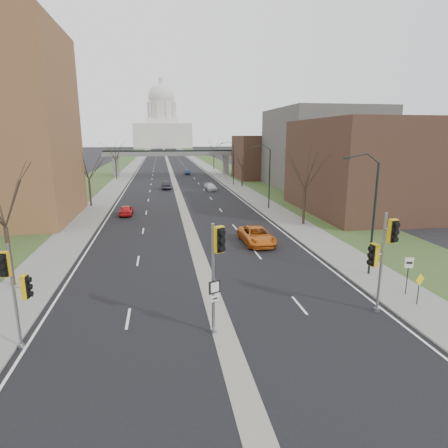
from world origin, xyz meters
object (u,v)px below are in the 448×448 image
object	(u,v)px
signal_pole_median	(217,260)
speed_limit_sign	(408,269)
car_right_near	(257,235)
signal_pole_right	(383,250)
car_right_far	(188,172)
car_left_near	(126,210)
warning_sign	(419,284)
signal_pole_left	(15,283)
car_right_mid	(210,187)
car_left_far	(166,185)

from	to	relation	value
signal_pole_median	speed_limit_sign	xyz separation A→B (m)	(12.51, 2.77, -2.24)
speed_limit_sign	car_right_near	size ratio (longest dim) A/B	0.43
signal_pole_right	speed_limit_sign	bearing A→B (deg)	22.06
car_right_far	car_left_near	bearing A→B (deg)	-100.62
warning_sign	car_right_far	distance (m)	81.34
warning_sign	signal_pole_left	bearing A→B (deg)	164.36
car_right_mid	car_right_far	distance (m)	30.59
warning_sign	car_left_near	bearing A→B (deg)	104.03
signal_pole_left	signal_pole_median	world-z (taller)	signal_pole_median
signal_pole_right	signal_pole_median	bearing A→B (deg)	175.82
car_left_near	car_right_mid	xyz separation A→B (m)	(13.56, 20.46, -0.04)
car_left_near	car_left_far	size ratio (longest dim) A/B	0.88
car_left_far	car_right_mid	distance (m)	8.79
signal_pole_left	car_left_near	distance (m)	31.35
car_left_near	car_left_far	distance (m)	24.42
signal_pole_left	signal_pole_median	size ratio (longest dim) A/B	0.90
signal_pole_left	car_right_near	size ratio (longest dim) A/B	0.92
car_right_near	signal_pole_left	bearing A→B (deg)	-136.26
speed_limit_sign	car_left_far	distance (m)	54.25
car_right_near	car_right_mid	distance (m)	35.87
signal_pole_left	speed_limit_sign	size ratio (longest dim) A/B	2.13
signal_pole_right	car_right_near	bearing A→B (deg)	92.61
warning_sign	car_left_far	bearing A→B (deg)	85.70
signal_pole_right	speed_limit_sign	size ratio (longest dim) A/B	2.39
signal_pole_median	car_right_near	distance (m)	17.38
warning_sign	car_left_far	size ratio (longest dim) A/B	0.44
warning_sign	car_right_near	world-z (taller)	warning_sign
car_left_far	car_right_near	xyz separation A→B (m)	(7.78, -39.21, 0.05)
signal_pole_median	signal_pole_left	bearing A→B (deg)	154.62
speed_limit_sign	warning_sign	world-z (taller)	speed_limit_sign
signal_pole_right	car_right_mid	world-z (taller)	signal_pole_right
signal_pole_median	speed_limit_sign	distance (m)	13.01
signal_pole_right	warning_sign	world-z (taller)	signal_pole_right
signal_pole_right	car_right_far	bearing A→B (deg)	84.12
signal_pole_median	car_left_far	xyz separation A→B (m)	(-1.62, 55.14, -3.30)
signal_pole_left	car_left_near	size ratio (longest dim) A/B	1.32
signal_pole_median	car_right_far	size ratio (longest dim) A/B	1.49
car_left_far	car_right_mid	size ratio (longest dim) A/B	1.02
speed_limit_sign	car_right_mid	world-z (taller)	speed_limit_sign
car_left_near	car_right_far	distance (m)	52.27
signal_pole_left	car_right_near	xyz separation A→B (m)	(15.40, 15.75, -2.63)
car_left_far	car_right_far	bearing A→B (deg)	-104.64
signal_pole_median	car_left_far	distance (m)	55.26
signal_pole_right	car_left_near	bearing A→B (deg)	108.97
signal_pole_right	car_right_near	size ratio (longest dim) A/B	1.03
signal_pole_left	warning_sign	size ratio (longest dim) A/B	2.67
signal_pole_left	car_right_mid	world-z (taller)	signal_pole_left
car_left_far	car_right_mid	world-z (taller)	car_left_far
signal_pole_left	warning_sign	world-z (taller)	signal_pole_left
signal_pole_right	speed_limit_sign	distance (m)	4.23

